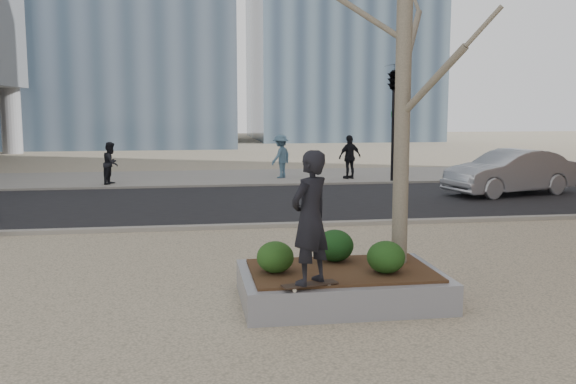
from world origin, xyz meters
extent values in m
plane|color=#C2AE8E|center=(0.00, 0.00, 0.00)|extent=(120.00, 120.00, 0.00)
cube|color=black|center=(0.00, 10.00, 0.01)|extent=(60.00, 8.00, 0.02)
cube|color=gray|center=(0.00, 17.00, 0.01)|extent=(60.00, 6.00, 0.02)
cube|color=gray|center=(1.00, 0.00, 0.23)|extent=(3.00, 2.00, 0.45)
cube|color=#382314|center=(1.00, 0.00, 0.47)|extent=(2.70, 1.70, 0.04)
ellipsoid|color=#164014|center=(0.00, -0.05, 0.72)|extent=(0.55, 0.55, 0.46)
ellipsoid|color=black|center=(1.01, 0.49, 0.74)|extent=(0.59, 0.59, 0.50)
ellipsoid|color=#143D13|center=(1.59, -0.32, 0.73)|extent=(0.56, 0.56, 0.47)
imported|color=black|center=(0.37, -0.83, 1.43)|extent=(0.79, 0.75, 1.81)
imported|color=#AFB2B8|center=(9.19, 10.47, 0.76)|extent=(4.72, 2.66, 1.47)
imported|color=black|center=(-4.11, 15.31, 0.81)|extent=(0.77, 0.89, 1.57)
imported|color=#46677F|center=(2.42, 16.43, 0.90)|extent=(1.23, 1.27, 1.74)
imported|color=black|center=(5.10, 15.71, 0.90)|extent=(1.11, 0.77, 1.74)
camera|label=1|loc=(-1.21, -9.13, 2.92)|focal=40.00mm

